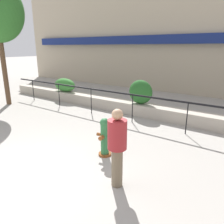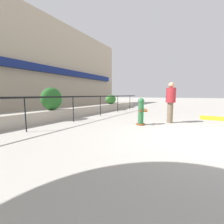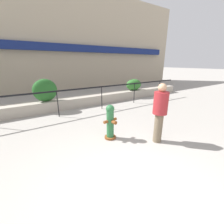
{
  "view_description": "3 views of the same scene",
  "coord_description": "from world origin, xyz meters",
  "px_view_note": "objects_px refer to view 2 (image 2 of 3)",
  "views": [
    {
      "loc": [
        4.18,
        -2.3,
        2.9
      ],
      "look_at": [
        0.11,
        3.37,
        0.81
      ],
      "focal_mm": 35.0,
      "sensor_mm": 36.0,
      "label": 1
    },
    {
      "loc": [
        -4.9,
        0.11,
        1.21
      ],
      "look_at": [
        0.82,
        3.38,
        0.44
      ],
      "focal_mm": 24.0,
      "sensor_mm": 36.0,
      "label": 2
    },
    {
      "loc": [
        -1.45,
        -1.49,
        2.26
      ],
      "look_at": [
        1.06,
        2.32,
        0.74
      ],
      "focal_mm": 24.0,
      "sensor_mm": 36.0,
      "label": 3
    }
  ],
  "objects_px": {
    "hedge_bush_1": "(52,99)",
    "pedestrian": "(171,100)",
    "fire_hydrant": "(141,111)",
    "hedge_bush_2": "(111,99)"
  },
  "relations": [
    {
      "from": "hedge_bush_2",
      "to": "pedestrian",
      "type": "xyz_separation_m",
      "value": [
        -3.33,
        -4.9,
        0.13
      ]
    },
    {
      "from": "hedge_bush_2",
      "to": "hedge_bush_1",
      "type": "bearing_deg",
      "value": 180.0
    },
    {
      "from": "hedge_bush_1",
      "to": "pedestrian",
      "type": "height_order",
      "value": "pedestrian"
    },
    {
      "from": "fire_hydrant",
      "to": "pedestrian",
      "type": "relative_size",
      "value": 0.62
    },
    {
      "from": "hedge_bush_2",
      "to": "pedestrian",
      "type": "distance_m",
      "value": 5.92
    },
    {
      "from": "hedge_bush_2",
      "to": "fire_hydrant",
      "type": "distance_m",
      "value": 5.92
    },
    {
      "from": "hedge_bush_2",
      "to": "pedestrian",
      "type": "relative_size",
      "value": 0.66
    },
    {
      "from": "pedestrian",
      "to": "hedge_bush_1",
      "type": "bearing_deg",
      "value": 113.41
    },
    {
      "from": "hedge_bush_1",
      "to": "pedestrian",
      "type": "relative_size",
      "value": 0.63
    },
    {
      "from": "fire_hydrant",
      "to": "pedestrian",
      "type": "distance_m",
      "value": 1.48
    }
  ]
}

